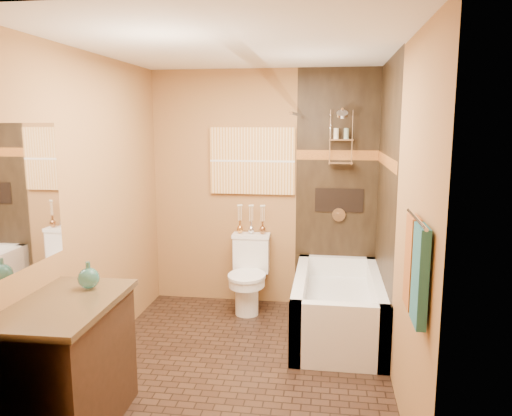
% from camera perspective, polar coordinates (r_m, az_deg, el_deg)
% --- Properties ---
extents(floor, '(3.00, 3.00, 0.00)m').
position_cam_1_polar(floor, '(4.26, -1.94, -17.50)').
color(floor, black).
rests_on(floor, ground).
extents(wall_left, '(0.02, 3.00, 2.50)m').
position_cam_1_polar(wall_left, '(4.23, -18.24, -0.28)').
color(wall_left, olive).
rests_on(wall_left, floor).
extents(wall_right, '(0.02, 3.00, 2.50)m').
position_cam_1_polar(wall_right, '(3.83, 15.92, -1.19)').
color(wall_right, olive).
rests_on(wall_right, floor).
extents(wall_back, '(2.40, 0.02, 2.50)m').
position_cam_1_polar(wall_back, '(5.32, 0.85, 2.18)').
color(wall_back, olive).
rests_on(wall_back, floor).
extents(wall_front, '(2.40, 0.02, 2.50)m').
position_cam_1_polar(wall_front, '(2.43, -8.44, -7.14)').
color(wall_front, olive).
rests_on(wall_front, floor).
extents(ceiling, '(3.00, 3.00, 0.00)m').
position_cam_1_polar(ceiling, '(3.83, -2.17, 17.98)').
color(ceiling, silver).
rests_on(ceiling, wall_back).
extents(alcove_tile_back, '(0.85, 0.01, 2.50)m').
position_cam_1_polar(alcove_tile_back, '(5.26, 9.24, 1.97)').
color(alcove_tile_back, black).
rests_on(alcove_tile_back, wall_back).
extents(alcove_tile_right, '(0.01, 1.50, 2.50)m').
position_cam_1_polar(alcove_tile_right, '(4.56, 14.56, 0.59)').
color(alcove_tile_right, black).
rests_on(alcove_tile_right, wall_right).
extents(mosaic_band_back, '(0.85, 0.01, 0.10)m').
position_cam_1_polar(mosaic_band_back, '(5.22, 9.35, 5.99)').
color(mosaic_band_back, brown).
rests_on(mosaic_band_back, alcove_tile_back).
extents(mosaic_band_right, '(0.01, 1.50, 0.10)m').
position_cam_1_polar(mosaic_band_right, '(4.52, 14.63, 5.23)').
color(mosaic_band_right, brown).
rests_on(mosaic_band_right, alcove_tile_right).
extents(alcove_niche, '(0.50, 0.01, 0.25)m').
position_cam_1_polar(alcove_niche, '(5.27, 9.48, 0.88)').
color(alcove_niche, black).
rests_on(alcove_niche, alcove_tile_back).
extents(shower_fixtures, '(0.24, 0.33, 1.16)m').
position_cam_1_polar(shower_fixtures, '(5.11, 9.66, 6.42)').
color(shower_fixtures, silver).
rests_on(shower_fixtures, floor).
extents(curtain_rod, '(0.03, 1.55, 0.03)m').
position_cam_1_polar(curtain_rod, '(4.49, 4.77, 10.60)').
color(curtain_rod, silver).
rests_on(curtain_rod, wall_back).
extents(towel_bar, '(0.02, 0.55, 0.02)m').
position_cam_1_polar(towel_bar, '(2.76, 17.88, -1.20)').
color(towel_bar, silver).
rests_on(towel_bar, wall_right).
extents(towel_teal, '(0.05, 0.22, 0.52)m').
position_cam_1_polar(towel_teal, '(2.70, 18.24, -7.35)').
color(towel_teal, '#1E5665').
rests_on(towel_teal, towel_bar).
extents(towel_rust, '(0.05, 0.22, 0.52)m').
position_cam_1_polar(towel_rust, '(2.95, 17.39, -5.88)').
color(towel_rust, '#96541B').
rests_on(towel_rust, towel_bar).
extents(sunset_painting, '(0.90, 0.04, 0.70)m').
position_cam_1_polar(sunset_painting, '(5.28, -0.42, 5.40)').
color(sunset_painting, '#C87F2F').
rests_on(sunset_painting, wall_back).
extents(vanity_mirror, '(0.01, 1.00, 0.90)m').
position_cam_1_polar(vanity_mirror, '(3.34, -25.90, 0.98)').
color(vanity_mirror, white).
rests_on(vanity_mirror, wall_left).
extents(bathtub, '(0.80, 1.50, 0.55)m').
position_cam_1_polar(bathtub, '(4.80, 9.32, -11.51)').
color(bathtub, white).
rests_on(bathtub, floor).
extents(toilet, '(0.40, 0.59, 0.78)m').
position_cam_1_polar(toilet, '(5.24, -0.84, -7.51)').
color(toilet, white).
rests_on(toilet, floor).
extents(vanity, '(0.62, 0.99, 0.86)m').
position_cam_1_polar(vanity, '(3.51, -20.83, -16.55)').
color(vanity, black).
rests_on(vanity, floor).
extents(teal_bottle, '(0.14, 0.14, 0.22)m').
position_cam_1_polar(teal_bottle, '(3.51, -18.60, -7.30)').
color(teal_bottle, '#22675D').
rests_on(teal_bottle, vanity).
extents(bud_vases, '(0.31, 0.06, 0.30)m').
position_cam_1_polar(bud_vases, '(5.28, -0.55, -1.21)').
color(bud_vases, '#C2823C').
rests_on(bud_vases, toilet).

